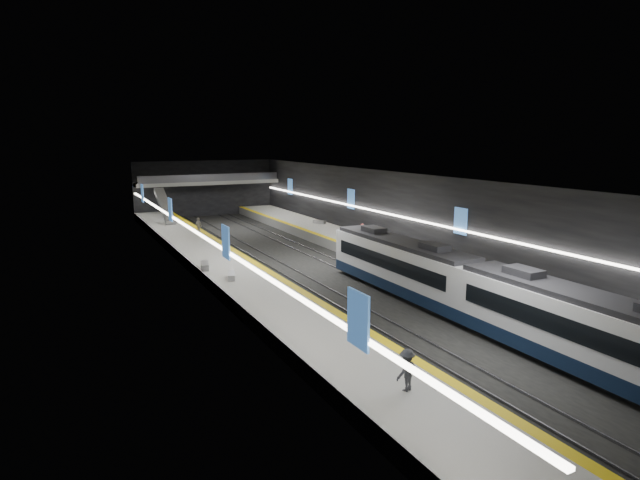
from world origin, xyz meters
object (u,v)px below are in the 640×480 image
train (473,289)px  bench_right_far (319,222)px  passenger_right_a (362,233)px  passenger_left_b (407,370)px  escalator (165,206)px  passenger_right_b (534,283)px  bench_left_far (205,266)px  passenger_left_a (199,226)px  bench_right_near (568,297)px  bench_left_near (231,276)px

train → bench_right_far: (6.22, 33.24, -0.99)m
passenger_right_a → passenger_left_b: bearing=133.5°
escalator → passenger_right_b: 46.33m
bench_left_far → passenger_left_b: 24.35m
passenger_right_b → passenger_left_a: size_ratio=1.02×
bench_left_far → passenger_left_a: 15.90m
train → passenger_right_b: bearing=0.1°
bench_right_near → passenger_left_b: bearing=179.8°
bench_right_far → passenger_right_b: 33.26m
train → passenger_right_a: train is taller
escalator → bench_left_near: bearing=-91.9°
bench_right_far → passenger_right_b: bearing=-113.8°
bench_left_near → bench_left_far: (-0.97, 3.85, 0.03)m
bench_left_near → bench_right_near: size_ratio=0.91×
bench_right_near → passenger_right_a: (-1.79, 22.40, 0.71)m
bench_right_far → passenger_right_a: bearing=-118.8°
bench_left_near → bench_left_far: size_ratio=0.88×
passenger_right_b → bench_left_near: bearing=96.2°
escalator → bench_right_far: escalator is taller
passenger_left_a → bench_left_near: bearing=-29.7°
bench_left_near → bench_right_far: bench_left_near is taller
bench_left_near → bench_left_far: bearing=121.7°
bench_right_far → passenger_left_a: size_ratio=0.96×
bench_left_far → passenger_left_a: (3.41, 15.52, 0.65)m
bench_left_far → passenger_left_b: bearing=-72.9°
passenger_right_a → train: bearing=148.5°
passenger_left_b → passenger_right_b: bearing=-170.7°
escalator → passenger_left_a: size_ratio=4.45×
bench_right_near → bench_right_far: size_ratio=1.14×
passenger_left_a → passenger_right_a: bearing=25.8°
bench_left_near → passenger_right_a: passenger_right_a is taller
bench_left_far → train: bearing=-42.7°
bench_right_far → passenger_right_a: (-1.47, -12.42, 0.74)m
passenger_right_a → bench_right_near: bearing=165.9°
bench_left_near → passenger_right_a: size_ratio=0.94×
bench_left_near → bench_right_far: bearing=66.7°
escalator → passenger_right_b: size_ratio=4.35×
passenger_right_a → passenger_left_a: bearing=29.7°
bench_right_near → escalator: bearing=91.4°
bench_right_far → passenger_left_a: bearing=160.1°
bench_left_far → bench_right_far: bench_left_far is taller
bench_left_far → passenger_right_a: passenger_right_a is taller
bench_left_far → passenger_right_b: bearing=-32.5°
bench_left_near → passenger_right_a: (15.78, 7.50, 0.73)m
escalator → passenger_right_b: escalator is taller
bench_left_near → passenger_left_b: passenger_left_b is taller
train → bench_right_far: size_ratio=17.39×
bench_left_far → passenger_left_b: passenger_left_b is taller
train → bench_left_near: size_ratio=16.89×
escalator → passenger_left_b: escalator is taller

